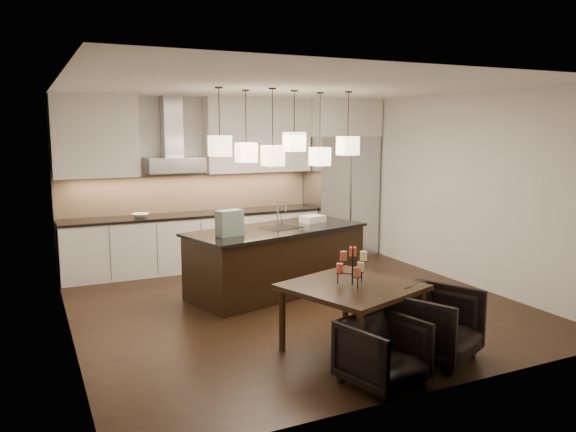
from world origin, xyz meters
name	(u,v)px	position (x,y,z in m)	size (l,w,h in m)	color
floor	(294,305)	(0.00, 0.00, -0.01)	(5.50, 5.50, 0.02)	black
ceiling	(295,86)	(0.00, 0.00, 2.81)	(5.50, 5.50, 0.02)	white
wall_back	(224,181)	(0.00, 2.76, 1.40)	(5.50, 0.02, 2.80)	silver
wall_front	(439,236)	(0.00, -2.76, 1.40)	(5.50, 0.02, 2.80)	silver
wall_left	(63,213)	(-2.76, 0.00, 1.40)	(0.02, 5.50, 2.80)	silver
wall_right	(461,189)	(2.76, 0.00, 1.40)	(0.02, 5.50, 2.80)	silver
refrigerator	(341,196)	(2.10, 2.38, 1.07)	(1.20, 0.72, 2.15)	#B7B7BA
fridge_panel	(342,118)	(2.10, 2.38, 2.47)	(1.26, 0.72, 0.65)	silver
lower_cabinets	(196,242)	(-0.62, 2.43, 0.44)	(4.21, 0.62, 0.88)	silver
countertop	(195,215)	(-0.62, 2.43, 0.90)	(4.21, 0.66, 0.04)	black
backsplash	(190,192)	(-0.62, 2.73, 1.24)	(4.21, 0.02, 0.63)	beige
upper_cab_left	(95,136)	(-2.10, 2.57, 2.17)	(1.25, 0.35, 1.25)	silver
upper_cab_right	(258,135)	(0.55, 2.57, 2.17)	(1.86, 0.35, 1.25)	silver
hood_canopy	(175,165)	(-0.93, 2.48, 1.72)	(0.90, 0.52, 0.24)	#B7B7BA
hood_chimney	(172,127)	(-0.93, 2.59, 2.32)	(0.30, 0.28, 0.96)	#B7B7BA
fruit_bowl	(140,215)	(-1.51, 2.38, 0.95)	(0.26, 0.26, 0.06)	silver
island_body	(277,261)	(0.04, 0.65, 0.44)	(2.48, 0.99, 0.87)	black
island_top	(277,229)	(0.04, 0.65, 0.89)	(2.56, 1.07, 0.04)	black
faucet	(278,213)	(0.11, 0.77, 1.10)	(0.10, 0.24, 0.38)	silver
tote_bag	(230,223)	(-0.75, 0.38, 1.08)	(0.34, 0.18, 0.34)	#174B3A
food_container	(313,219)	(0.72, 0.86, 0.96)	(0.34, 0.24, 0.10)	silver
dining_table	(352,318)	(-0.15, -1.65, 0.35)	(1.18, 1.18, 0.71)	black
candelabra	(353,265)	(-0.15, -1.65, 0.91)	(0.34, 0.34, 0.41)	black
candle_a	(361,267)	(-0.02, -1.61, 0.88)	(0.07, 0.07, 0.09)	#F1E89E
candle_b	(340,268)	(-0.25, -1.56, 0.88)	(0.07, 0.07, 0.09)	#CD4730
candle_c	(357,272)	(-0.17, -1.78, 0.88)	(0.07, 0.07, 0.09)	#9D4A2F
candle_d	(353,252)	(-0.08, -1.54, 1.03)	(0.07, 0.07, 0.09)	#CD4730
candle_e	(344,256)	(-0.27, -1.67, 1.03)	(0.07, 0.07, 0.09)	#9D4A2F
candle_f	(363,256)	(-0.09, -1.76, 1.03)	(0.07, 0.07, 0.09)	#F1E89E
armchair_left	(383,353)	(-0.32, -2.45, 0.31)	(0.65, 0.67, 0.61)	black
armchair_right	(435,324)	(0.50, -2.18, 0.36)	(0.76, 0.78, 0.71)	black
pendant_a	(220,146)	(-0.87, 0.36, 2.07)	(0.24, 0.24, 0.26)	#FFDFB0
pendant_b	(246,153)	(-0.39, 0.70, 1.97)	(0.24, 0.24, 0.26)	#FFDFB0
pendant_c	(294,142)	(0.23, 0.49, 2.11)	(0.24, 0.24, 0.26)	#FFDFB0
pendant_d	(320,157)	(0.76, 0.73, 1.89)	(0.24, 0.24, 0.26)	#FFDFB0
pendant_e	(348,146)	(1.01, 0.38, 2.05)	(0.24, 0.24, 0.26)	#FFDFB0
pendant_f	(273,156)	(-0.20, 0.25, 1.94)	(0.24, 0.24, 0.26)	#FFDFB0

